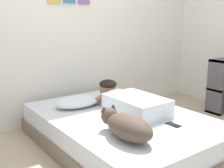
{
  "coord_description": "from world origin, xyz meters",
  "views": [
    {
      "loc": [
        -1.68,
        -1.89,
        1.27
      ],
      "look_at": [
        0.07,
        0.52,
        0.59
      ],
      "focal_mm": 44.8,
      "sensor_mm": 36.0,
      "label": 1
    }
  ],
  "objects_px": {
    "bookshelf": "(223,85)",
    "cell_phone": "(173,125)",
    "person_lying": "(128,101)",
    "coffee_cup": "(121,101)",
    "pillow": "(78,102)",
    "bed": "(121,131)",
    "dog": "(126,126)"
  },
  "relations": [
    {
      "from": "dog",
      "to": "cell_phone",
      "type": "xyz_separation_m",
      "value": [
        0.52,
        -0.03,
        -0.1
      ]
    },
    {
      "from": "person_lying",
      "to": "coffee_cup",
      "type": "bearing_deg",
      "value": 67.48
    },
    {
      "from": "pillow",
      "to": "cell_phone",
      "type": "distance_m",
      "value": 1.09
    },
    {
      "from": "coffee_cup",
      "to": "cell_phone",
      "type": "relative_size",
      "value": 0.89
    },
    {
      "from": "coffee_cup",
      "to": "cell_phone",
      "type": "bearing_deg",
      "value": -92.06
    },
    {
      "from": "coffee_cup",
      "to": "person_lying",
      "type": "bearing_deg",
      "value": -112.52
    },
    {
      "from": "bed",
      "to": "pillow",
      "type": "height_order",
      "value": "pillow"
    },
    {
      "from": "bookshelf",
      "to": "coffee_cup",
      "type": "bearing_deg",
      "value": 171.18
    },
    {
      "from": "bed",
      "to": "dog",
      "type": "relative_size",
      "value": 3.49
    },
    {
      "from": "coffee_cup",
      "to": "cell_phone",
      "type": "distance_m",
      "value": 0.81
    },
    {
      "from": "person_lying",
      "to": "bed",
      "type": "bearing_deg",
      "value": -152.1
    },
    {
      "from": "bed",
      "to": "cell_phone",
      "type": "relative_size",
      "value": 14.33
    },
    {
      "from": "dog",
      "to": "pillow",
      "type": "bearing_deg",
      "value": 84.24
    },
    {
      "from": "person_lying",
      "to": "coffee_cup",
      "type": "xyz_separation_m",
      "value": [
        0.09,
        0.23,
        -0.07
      ]
    },
    {
      "from": "bed",
      "to": "person_lying",
      "type": "xyz_separation_m",
      "value": [
        0.14,
        0.07,
        0.28
      ]
    },
    {
      "from": "coffee_cup",
      "to": "pillow",
      "type": "bearing_deg",
      "value": 156.22
    },
    {
      "from": "dog",
      "to": "person_lying",
      "type": "bearing_deg",
      "value": 49.97
    },
    {
      "from": "person_lying",
      "to": "cell_phone",
      "type": "distance_m",
      "value": 0.59
    },
    {
      "from": "pillow",
      "to": "coffee_cup",
      "type": "relative_size",
      "value": 4.16
    },
    {
      "from": "bed",
      "to": "cell_phone",
      "type": "bearing_deg",
      "value": -67.83
    },
    {
      "from": "pillow",
      "to": "bookshelf",
      "type": "distance_m",
      "value": 2.11
    },
    {
      "from": "pillow",
      "to": "dog",
      "type": "bearing_deg",
      "value": -95.76
    },
    {
      "from": "person_lying",
      "to": "dog",
      "type": "height_order",
      "value": "person_lying"
    },
    {
      "from": "person_lying",
      "to": "cell_phone",
      "type": "relative_size",
      "value": 6.57
    },
    {
      "from": "bed",
      "to": "bookshelf",
      "type": "distance_m",
      "value": 1.85
    },
    {
      "from": "coffee_cup",
      "to": "bookshelf",
      "type": "distance_m",
      "value": 1.62
    },
    {
      "from": "bed",
      "to": "coffee_cup",
      "type": "height_order",
      "value": "coffee_cup"
    },
    {
      "from": "dog",
      "to": "bookshelf",
      "type": "distance_m",
      "value": 2.22
    },
    {
      "from": "bookshelf",
      "to": "cell_phone",
      "type": "bearing_deg",
      "value": -161.22
    },
    {
      "from": "person_lying",
      "to": "pillow",
      "type": "bearing_deg",
      "value": 130.0
    },
    {
      "from": "person_lying",
      "to": "cell_phone",
      "type": "xyz_separation_m",
      "value": [
        0.07,
        -0.58,
        -0.1
      ]
    },
    {
      "from": "pillow",
      "to": "cell_phone",
      "type": "xyz_separation_m",
      "value": [
        0.42,
        -1.0,
        -0.05
      ]
    }
  ]
}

